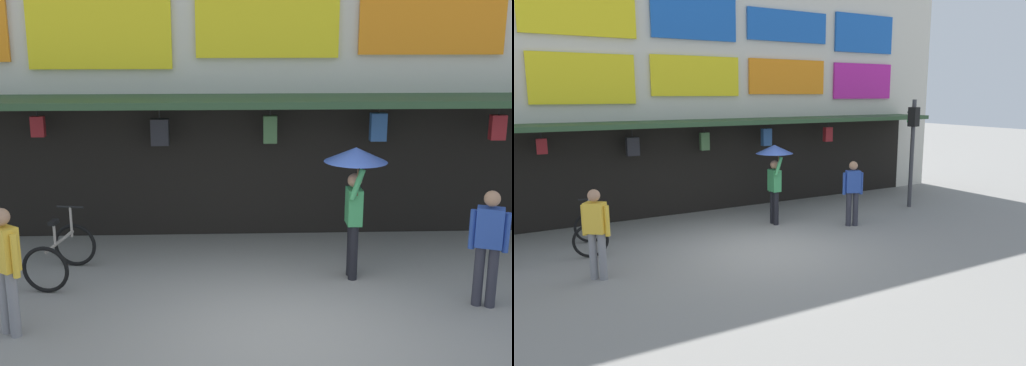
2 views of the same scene
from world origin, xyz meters
The scene contains 7 objects.
ground_plane centered at (0.00, 0.00, 0.00)m, with size 80.00×80.00×0.00m, color gray.
shopfront centered at (0.00, 4.57, 3.96)m, with size 18.00×2.60×8.00m.
traffic_light_far centered at (5.75, 1.44, 2.14)m, with size 0.33×0.35×3.20m.
bicycle_parked centered at (-3.33, 1.86, 0.39)m, with size 0.89×1.26×1.05m.
pedestrian_in_white centered at (-3.49, 0.00, 0.95)m, with size 0.44×0.39×1.68m.
pedestrian_with_umbrella centered at (1.21, 1.73, 1.64)m, with size 0.96×0.96×2.08m.
pedestrian_in_black centered at (2.87, 0.60, 0.95)m, with size 0.49×0.34×1.68m.
Camera 2 is at (-4.84, -8.81, 3.34)m, focal length 33.60 mm.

